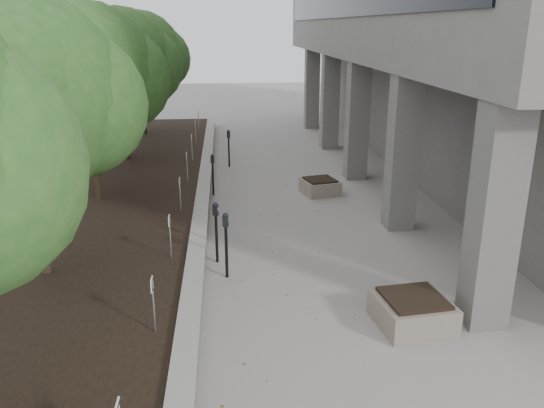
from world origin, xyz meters
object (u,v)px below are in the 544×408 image
planter_back (320,186)px  crabapple_tree_5 (141,73)px  crabapple_tree_4 (121,84)px  crabapple_tree_3 (89,103)px  parking_meter_4 (213,175)px  crabapple_tree_2 (28,139)px  planter_front (413,311)px  parking_meter_3 (216,233)px  parking_meter_5 (229,149)px  parking_meter_2 (226,245)px

planter_back → crabapple_tree_5: bearing=127.1°
planter_back → crabapple_tree_4: bearing=150.2°
crabapple_tree_3 → parking_meter_4: crabapple_tree_3 is taller
crabapple_tree_2 → planter_front: crabapple_tree_2 is taller
parking_meter_3 → planter_front: size_ratio=1.16×
parking_meter_4 → parking_meter_5: parking_meter_5 is taller
crabapple_tree_5 → planter_back: size_ratio=5.14×
crabapple_tree_3 → parking_meter_5: crabapple_tree_3 is taller
crabapple_tree_2 → crabapple_tree_3: bearing=90.0°
crabapple_tree_4 → planter_back: bearing=-29.8°
crabapple_tree_3 → crabapple_tree_4: bearing=90.0°
planter_front → crabapple_tree_2: bearing=163.9°
crabapple_tree_2 → planter_back: 9.53m
planter_front → parking_meter_5: bearing=104.6°
crabapple_tree_3 → planter_front: (6.92, -7.00, -2.83)m
crabapple_tree_2 → parking_meter_5: bearing=69.1°
parking_meter_2 → parking_meter_3: 0.83m
crabapple_tree_2 → planter_back: (6.65, 6.20, -2.87)m
crabapple_tree_4 → planter_back: (6.65, -3.80, -2.87)m
parking_meter_4 → parking_meter_2: bearing=-92.0°
parking_meter_4 → crabapple_tree_5: bearing=105.0°
parking_meter_2 → parking_meter_4: (-0.38, 6.06, -0.07)m
parking_meter_4 → planter_back: parking_meter_4 is taller
parking_meter_5 → crabapple_tree_3: bearing=-122.9°
crabapple_tree_2 → parking_meter_2: 4.35m
crabapple_tree_5 → planter_front: 18.57m
planter_back → parking_meter_4: bearing=177.5°
crabapple_tree_4 → parking_meter_3: size_ratio=3.80×
planter_front → parking_meter_3: bearing=138.6°
parking_meter_2 → planter_back: size_ratio=1.38×
crabapple_tree_2 → crabapple_tree_3: 5.00m
crabapple_tree_3 → planter_front: crabapple_tree_3 is taller
crabapple_tree_5 → parking_meter_5: (3.80, -5.05, -2.41)m
crabapple_tree_2 → parking_meter_2: (3.63, 0.29, -2.39)m
parking_meter_2 → parking_meter_5: 9.66m
parking_meter_4 → crabapple_tree_3: bearing=-163.1°
planter_back → crabapple_tree_3: bearing=-169.8°
parking_meter_5 → parking_meter_2: bearing=-86.4°
parking_meter_2 → parking_meter_3: bearing=114.7°
parking_meter_3 → planter_front: 4.70m
crabapple_tree_4 → crabapple_tree_5: same height
crabapple_tree_5 → parking_meter_4: 9.57m
crabapple_tree_5 → parking_meter_2: bearing=-76.1°
crabapple_tree_2 → parking_meter_5: (3.80, 9.95, -2.41)m
parking_meter_4 → planter_back: size_ratio=1.25×
parking_meter_2 → parking_meter_5: parking_meter_2 is taller
parking_meter_4 → parking_meter_5: 3.64m
parking_meter_2 → planter_back: bearing=72.8°
crabapple_tree_5 → parking_meter_2: size_ratio=3.73×
crabapple_tree_3 → parking_meter_2: size_ratio=3.73×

